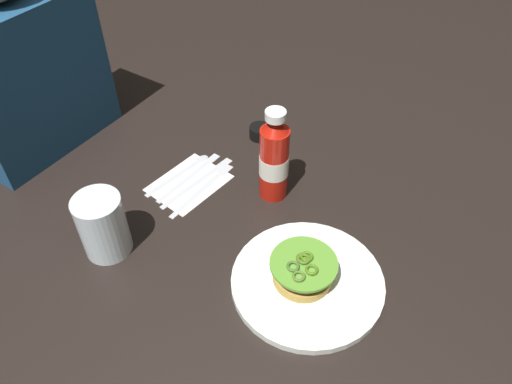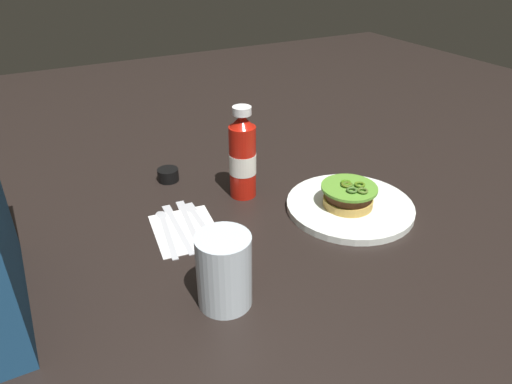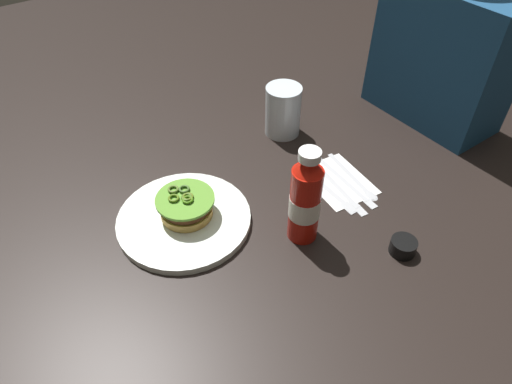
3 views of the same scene
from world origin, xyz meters
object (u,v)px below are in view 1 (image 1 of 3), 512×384
(ketchup_bottle, at_px, (274,159))
(diner_person, at_px, (20,62))
(napkin, at_px, (189,183))
(steak_knife, at_px, (202,178))
(dinner_plate, at_px, (307,282))
(fork_utensil, at_px, (207,184))
(water_glass, at_px, (103,225))
(condiment_cup, at_px, (260,132))
(spoon_utensil, at_px, (187,168))
(burger_sandwich, at_px, (303,270))
(butter_knife, at_px, (193,173))

(ketchup_bottle, relative_size, diner_person, 0.43)
(napkin, distance_m, steak_knife, 0.03)
(dinner_plate, xyz_separation_m, fork_utensil, (0.11, 0.31, -0.00))
(diner_person, bearing_deg, napkin, -80.85)
(dinner_plate, relative_size, fork_utensil, 1.38)
(napkin, bearing_deg, water_glass, 176.17)
(ketchup_bottle, distance_m, napkin, 0.21)
(ketchup_bottle, xyz_separation_m, steak_knife, (-0.05, 0.15, -0.09))
(fork_utensil, height_order, diner_person, diner_person)
(water_glass, xyz_separation_m, condiment_cup, (0.45, -0.06, -0.05))
(steak_knife, relative_size, diner_person, 0.42)
(water_glass, relative_size, steak_knife, 0.62)
(spoon_utensil, bearing_deg, diner_person, 104.97)
(burger_sandwich, relative_size, steak_knife, 0.57)
(burger_sandwich, bearing_deg, fork_utensil, 69.86)
(condiment_cup, xyz_separation_m, fork_utensil, (-0.21, 0.00, -0.01))
(dinner_plate, height_order, spoon_utensil, dinner_plate)
(ketchup_bottle, bearing_deg, water_glass, 148.50)
(fork_utensil, height_order, spoon_utensil, same)
(burger_sandwich, bearing_deg, condiment_cup, 42.91)
(dinner_plate, relative_size, water_glass, 2.15)
(fork_utensil, height_order, steak_knife, same)
(steak_knife, bearing_deg, dinner_plate, -109.38)
(water_glass, bearing_deg, condiment_cup, -7.03)
(diner_person, bearing_deg, water_glass, -113.65)
(water_glass, bearing_deg, ketchup_bottle, -31.50)
(water_glass, height_order, diner_person, diner_person)
(water_glass, xyz_separation_m, fork_utensil, (0.24, -0.05, -0.06))
(steak_knife, relative_size, butter_knife, 1.07)
(condiment_cup, bearing_deg, water_glass, 172.97)
(ketchup_bottle, height_order, water_glass, ketchup_bottle)
(ketchup_bottle, height_order, napkin, ketchup_bottle)
(napkin, relative_size, diner_person, 0.33)
(ketchup_bottle, distance_m, fork_utensil, 0.17)
(steak_knife, bearing_deg, fork_utensil, -113.86)
(dinner_plate, height_order, water_glass, water_glass)
(fork_utensil, bearing_deg, water_glass, 167.59)
(dinner_plate, xyz_separation_m, napkin, (0.09, 0.35, -0.01))
(dinner_plate, bearing_deg, steak_knife, 70.62)
(burger_sandwich, relative_size, fork_utensil, 0.60)
(butter_knife, bearing_deg, spoon_utensil, 75.13)
(water_glass, bearing_deg, butter_knife, -0.99)
(spoon_utensil, bearing_deg, butter_knife, -104.87)
(napkin, bearing_deg, spoon_utensil, 45.26)
(napkin, xyz_separation_m, diner_person, (-0.06, 0.39, 0.21))
(steak_knife, height_order, diner_person, diner_person)
(butter_knife, bearing_deg, steak_knife, -94.22)
(fork_utensil, bearing_deg, burger_sandwich, -110.14)
(butter_knife, bearing_deg, condiment_cup, -14.50)
(fork_utensil, bearing_deg, ketchup_bottle, -65.12)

